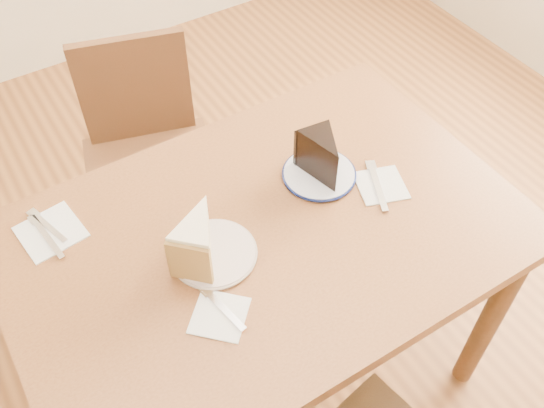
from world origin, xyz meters
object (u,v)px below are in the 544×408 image
(table, at_px, (266,255))
(plate_cream, at_px, (214,253))
(plate_navy, at_px, (319,174))
(chocolate_cake, at_px, (324,160))
(carrot_cake, at_px, (200,238))
(chair_far, at_px, (150,158))

(table, bearing_deg, plate_cream, -179.86)
(plate_navy, xyz_separation_m, chocolate_cake, (0.00, -0.01, 0.06))
(carrot_cake, xyz_separation_m, chocolate_cake, (0.37, 0.05, -0.00))
(chocolate_cake, bearing_deg, table, 23.26)
(chair_far, relative_size, chocolate_cake, 6.67)
(chair_far, xyz_separation_m, carrot_cake, (-0.11, -0.64, 0.35))
(chair_far, bearing_deg, plate_cream, 98.18)
(chair_far, bearing_deg, table, 110.18)
(chair_far, height_order, plate_navy, chair_far)
(table, relative_size, plate_navy, 6.69)
(plate_navy, height_order, carrot_cake, carrot_cake)
(chair_far, distance_m, plate_cream, 0.72)
(table, xyz_separation_m, chocolate_cake, (0.21, 0.06, 0.16))
(plate_navy, bearing_deg, chocolate_cake, -84.06)
(chair_far, height_order, chocolate_cake, chocolate_cake)
(chocolate_cake, bearing_deg, chair_far, -60.36)
(chair_far, bearing_deg, carrot_cake, 95.97)
(carrot_cake, bearing_deg, plate_navy, 55.34)
(chair_far, distance_m, chocolate_cake, 0.73)
(plate_navy, bearing_deg, plate_cream, -167.21)
(chair_far, relative_size, plate_cream, 4.44)
(chocolate_cake, bearing_deg, plate_cream, 16.68)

